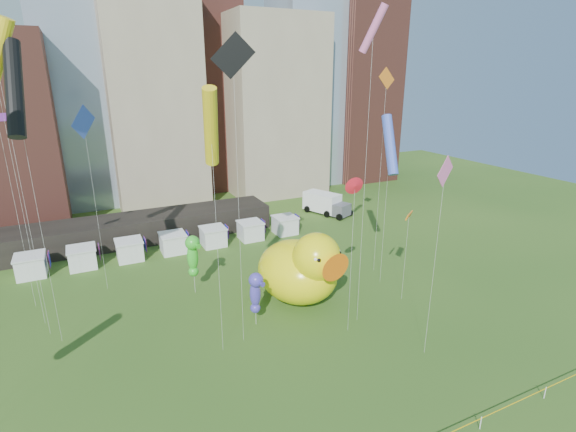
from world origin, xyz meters
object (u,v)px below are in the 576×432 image
big_duck (301,268)px  seahorse_purple (256,290)px  seahorse_green (193,253)px  box_truck (325,203)px  small_duck (314,260)px

big_duck → seahorse_purple: big_duck is taller
big_duck → seahorse_green: big_duck is taller
box_truck → big_duck: bearing=-148.3°
big_duck → small_duck: (4.05, 4.65, -1.83)m
small_duck → seahorse_purple: 11.67m
seahorse_green → seahorse_purple: 8.70m
big_duck → seahorse_purple: bearing=-172.9°
big_duck → seahorse_purple: (-5.37, -2.00, -0.03)m
seahorse_purple → small_duck: bearing=20.2°
small_duck → seahorse_green: seahorse_green is taller
seahorse_purple → box_truck: seahorse_purple is taller
big_duck → seahorse_purple: size_ratio=2.11×
seahorse_purple → box_truck: (21.35, 24.56, -1.76)m
big_duck → box_truck: bearing=41.4°
big_duck → box_truck: (15.98, 22.56, -1.79)m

